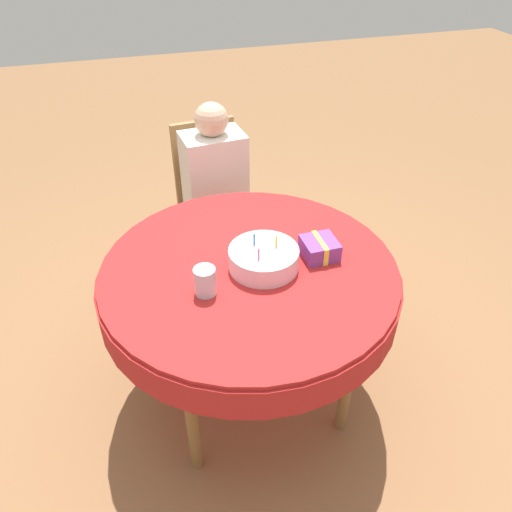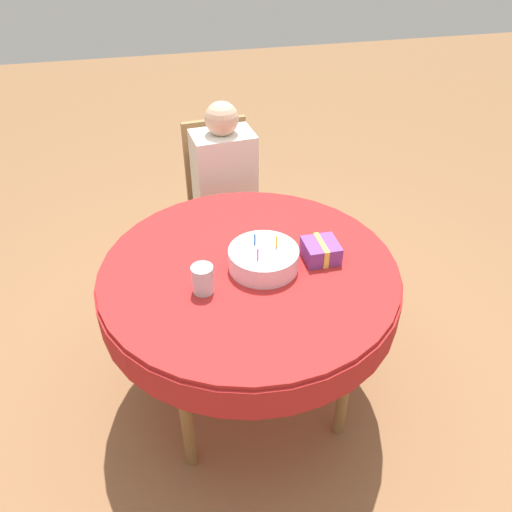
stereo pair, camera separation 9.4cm
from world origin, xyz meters
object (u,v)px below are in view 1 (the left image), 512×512
(chair, at_px, (212,202))
(birthday_cake, at_px, (264,258))
(drinking_glass, at_px, (205,281))
(person, at_px, (216,185))
(gift_box, at_px, (319,248))

(chair, xyz_separation_m, birthday_cake, (0.00, -0.98, 0.30))
(chair, bearing_deg, drinking_glass, -108.15)
(person, bearing_deg, birthday_cake, -95.28)
(birthday_cake, height_order, drinking_glass, birthday_cake)
(person, height_order, gift_box, person)
(birthday_cake, distance_m, drinking_glass, 0.27)
(chair, xyz_separation_m, gift_box, (0.24, -0.98, 0.30))
(drinking_glass, relative_size, gift_box, 0.78)
(birthday_cake, xyz_separation_m, gift_box, (0.24, 0.01, -0.01))
(birthday_cake, height_order, gift_box, birthday_cake)
(drinking_glass, height_order, gift_box, drinking_glass)
(drinking_glass, bearing_deg, chair, 76.75)
(gift_box, bearing_deg, drinking_glass, -169.57)
(person, height_order, birthday_cake, person)
(drinking_glass, bearing_deg, person, 74.97)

